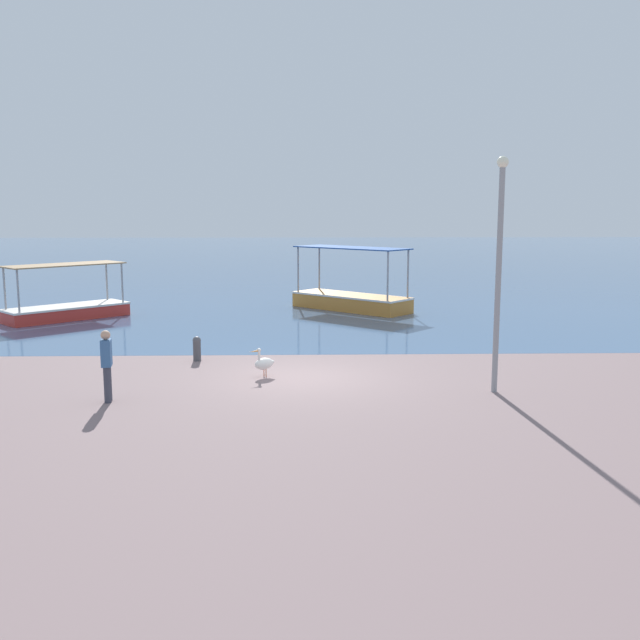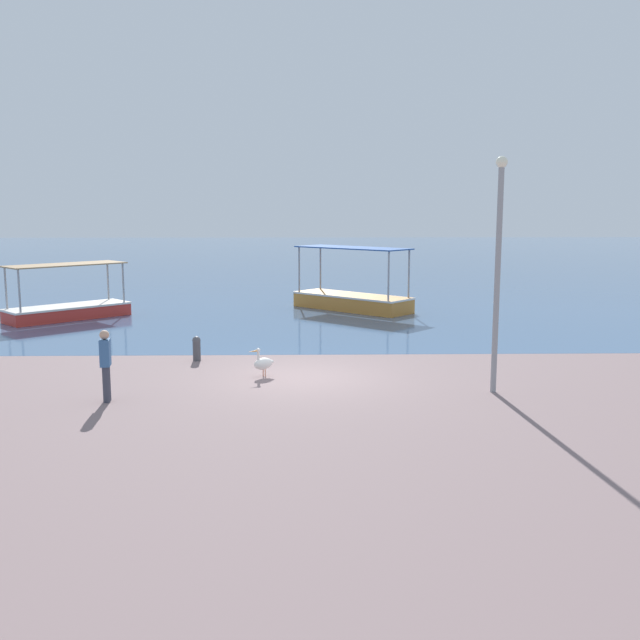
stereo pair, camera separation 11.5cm
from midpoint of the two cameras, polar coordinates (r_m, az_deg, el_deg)
The scene contains 8 objects.
ground at distance 19.06m, azimuth -1.15°, elevation -4.63°, with size 120.00×120.00×0.00m, color slate.
harbor_water at distance 66.68m, azimuth -1.25°, elevation 5.07°, with size 110.00×90.00×0.00m, color #43638B.
fishing_boat_far_left at distance 30.79m, azimuth -19.42°, elevation 0.93°, with size 4.67×4.50×2.24m.
fishing_boat_near_right at distance 31.69m, azimuth 2.68°, elevation 1.78°, with size 5.29×5.06×2.78m.
pelican at distance 19.13m, azimuth -4.40°, elevation -3.45°, with size 0.69×0.59×0.80m.
lamp_post at distance 17.61m, azimuth 14.23°, elevation 4.52°, with size 0.28×0.28×5.68m.
mooring_bollard at distance 21.39m, azimuth -9.69°, elevation -2.19°, with size 0.24×0.24×0.73m.
fisherman_standing at distance 17.27m, azimuth -16.59°, elevation -3.35°, with size 0.28×0.43×1.69m.
Camera 2 is at (0.03, -18.53, 4.46)m, focal length 40.00 mm.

